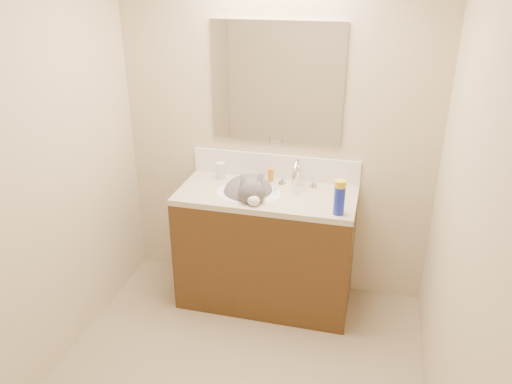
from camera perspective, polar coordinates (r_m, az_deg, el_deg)
The scene contains 16 objects.
room_shell at distance 2.24m, azimuth -4.34°, elevation 4.53°, with size 2.24×2.54×2.52m.
vanity_cabinet at distance 3.56m, azimuth 1.14°, elevation -6.68°, with size 1.20×0.55×0.82m, color #412912.
counter_slab at distance 3.36m, azimuth 1.20°, elevation -0.38°, with size 1.20×0.55×0.04m, color #C3B499.
basin at distance 3.38m, azimuth -0.90°, elevation -1.15°, with size 0.45×0.36×0.14m, color white.
faucet at distance 3.41m, azimuth 4.69°, elevation 1.86°, with size 0.28×0.20×0.21m.
cat at distance 3.36m, azimuth -0.79°, elevation -0.22°, with size 0.49×0.52×0.35m.
backsplash at distance 3.55m, azimuth 2.18°, elevation 2.95°, with size 1.20×0.02×0.18m, color silver.
mirror at distance 3.38m, azimuth 2.34°, elevation 12.30°, with size 0.90×0.02×0.80m, color white.
pill_bottle at distance 3.56m, azimuth -4.05°, elevation 2.44°, with size 0.07×0.07×0.12m, color silver.
pill_label at distance 3.57m, azimuth -4.05°, elevation 2.22°, with size 0.06×0.06×0.04m, color #D04422.
silver_jar at distance 3.52m, azimuth 0.59°, elevation 1.67°, with size 0.05×0.05×0.05m, color #B7B7BC.
amber_bottle at distance 3.51m, azimuth 1.70°, elevation 1.95°, with size 0.04×0.04×0.09m, color orange.
toothbrush at distance 3.38m, azimuth 2.21°, elevation 0.22°, with size 0.01×0.13×0.01m, color silver.
toothbrush_head at distance 3.38m, azimuth 2.21°, elevation 0.27°, with size 0.02×0.03×0.02m, color #64B0D5.
spray_can at distance 3.07m, azimuth 9.49°, elevation -0.92°, with size 0.07×0.07×0.19m, color #1828AD.
spray_cap at distance 3.02m, azimuth 9.63°, elevation 0.93°, with size 0.07×0.07×0.04m, color gold.
Camera 1 is at (0.68, -2.00, 2.25)m, focal length 35.00 mm.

